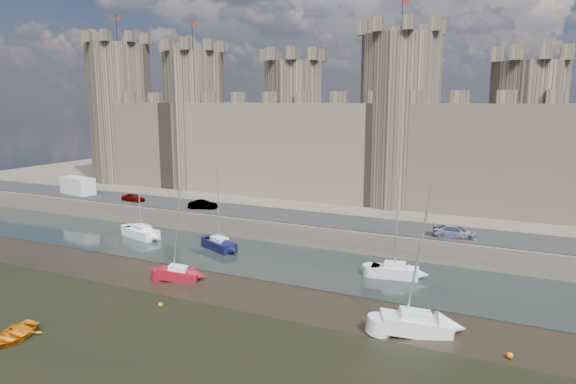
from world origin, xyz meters
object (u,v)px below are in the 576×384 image
at_px(car_0, 133,198).
at_px(car_1, 203,205).
at_px(dinghy_0, 14,336).
at_px(van, 78,186).
at_px(sailboat_5, 415,324).
at_px(sailboat_0, 141,232).
at_px(sailboat_2, 395,270).
at_px(sailboat_4, 179,273).
at_px(car_2, 455,232).
at_px(sailboat_1, 220,244).

height_order(car_0, car_1, car_1).
bearing_deg(dinghy_0, car_1, 91.95).
height_order(van, sailboat_5, sailboat_5).
relative_size(sailboat_0, sailboat_2, 1.03).
bearing_deg(sailboat_4, sailboat_5, -24.72).
relative_size(car_0, sailboat_5, 0.32).
bearing_deg(sailboat_0, car_2, 27.19).
bearing_deg(car_2, car_0, 82.76).
relative_size(sailboat_0, sailboat_1, 1.06).
bearing_deg(sailboat_5, sailboat_2, 88.52).
relative_size(car_2, sailboat_4, 0.51).
distance_m(sailboat_1, sailboat_2, 20.36).
relative_size(car_1, sailboat_0, 0.38).
xyz_separation_m(van, sailboat_5, (56.19, -20.49, -3.05)).
distance_m(car_0, sailboat_4, 28.29).
distance_m(car_2, sailboat_4, 28.94).
bearing_deg(van, sailboat_5, -8.33).
distance_m(van, sailboat_1, 32.87).
distance_m(van, sailboat_2, 52.80).
xyz_separation_m(sailboat_0, dinghy_0, (10.82, -25.50, -0.39)).
relative_size(sailboat_0, dinghy_0, 2.65).
height_order(sailboat_4, sailboat_5, sailboat_5).
height_order(sailboat_2, sailboat_5, sailboat_5).
relative_size(car_0, car_2, 0.78).
bearing_deg(car_0, sailboat_4, -127.07).
xyz_separation_m(car_0, sailboat_4, (21.69, -18.00, -2.43)).
bearing_deg(car_1, car_0, 71.37).
bearing_deg(dinghy_0, sailboat_4, 69.74).
distance_m(car_1, van, 23.72).
bearing_deg(sailboat_2, sailboat_0, 169.39).
bearing_deg(sailboat_0, car_1, 79.09).
bearing_deg(sailboat_2, sailboat_4, -162.00).
relative_size(car_2, sailboat_1, 0.49).
height_order(car_2, sailboat_1, sailboat_1).
xyz_separation_m(car_2, sailboat_0, (-36.47, -7.32, -2.39)).
height_order(car_1, sailboat_1, sailboat_1).
bearing_deg(sailboat_0, dinghy_0, -51.16).
bearing_deg(car_2, sailboat_4, 120.91).
relative_size(sailboat_4, dinghy_0, 2.40).
distance_m(car_0, sailboat_0, 11.39).
bearing_deg(sailboat_0, sailboat_4, -21.20).
bearing_deg(car_0, sailboat_1, -109.37).
bearing_deg(car_1, sailboat_5, -140.27).
xyz_separation_m(sailboat_2, dinghy_0, (-21.27, -24.65, -0.39)).
bearing_deg(sailboat_5, sailboat_0, 139.18).
bearing_deg(van, car_0, 7.97).
height_order(car_0, van, van).
bearing_deg(sailboat_0, sailboat_5, -2.44).
height_order(sailboat_2, dinghy_0, sailboat_2).
distance_m(sailboat_2, sailboat_5, 11.97).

